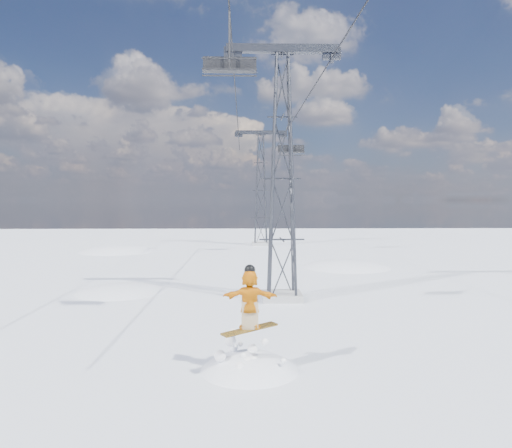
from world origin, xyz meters
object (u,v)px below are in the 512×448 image
object	(u,v)px
lift_chair_near	(230,65)
lift_tower_near	(282,179)
lift_tower_far	(261,191)
snowboarder_jump	(250,429)

from	to	relation	value
lift_chair_near	lift_tower_near	bearing A→B (deg)	66.28
lift_tower_near	lift_chair_near	bearing A→B (deg)	-113.72
lift_chair_near	lift_tower_far	bearing A→B (deg)	85.81
lift_tower_near	snowboarder_jump	world-z (taller)	lift_tower_near
lift_tower_near	snowboarder_jump	xyz separation A→B (m)	(-1.58, -8.59, -7.11)
lift_tower_far	snowboarder_jump	distance (m)	34.37
snowboarder_jump	lift_chair_near	distance (m)	11.30
lift_tower_near	lift_chair_near	size ratio (longest dim) A/B	5.09
lift_tower_near	snowboarder_jump	size ratio (longest dim) A/B	1.67
snowboarder_jump	lift_tower_near	bearing A→B (deg)	79.55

